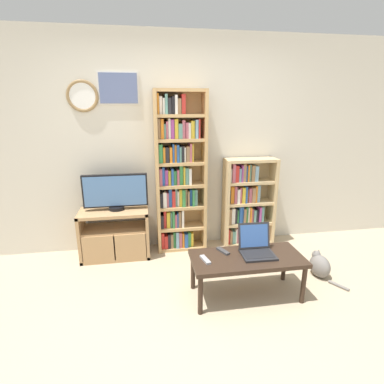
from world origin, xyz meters
The scene contains 11 objects.
ground_plane centered at (0.00, 0.00, 0.00)m, with size 18.00×18.00×0.00m, color tan.
wall_back centered at (-0.01, 1.76, 1.31)m, with size 6.35×0.09×2.60m.
tv_stand centered at (-0.73, 1.49, 0.29)m, with size 0.80×0.40×0.58m.
television centered at (-0.70, 1.53, 0.80)m, with size 0.74×0.18×0.43m.
bookshelf_tall centered at (0.05, 1.60, 0.97)m, with size 0.61×0.26×1.95m.
bookshelf_short centered at (0.93, 1.60, 0.56)m, with size 0.66×0.26×1.14m.
coffee_table centered at (0.56, 0.48, 0.37)m, with size 1.05×0.47×0.41m.
laptop centered at (0.67, 0.54, 0.48)m, with size 0.32×0.30×0.27m.
remote_near_laptop centered at (0.16, 0.47, 0.42)m, with size 0.08×0.17×0.02m.
remote_far_from_laptop centered at (0.36, 0.61, 0.42)m, with size 0.11×0.16×0.02m.
cat centered at (1.46, 0.68, 0.12)m, with size 0.26×0.46×0.28m.
Camera 1 is at (-0.36, -1.92, 1.78)m, focal length 28.00 mm.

